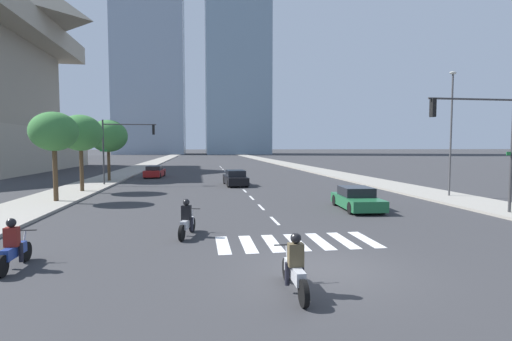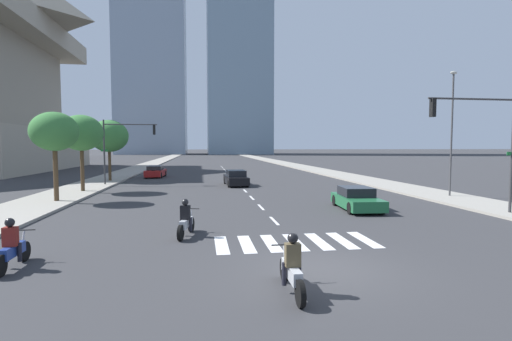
# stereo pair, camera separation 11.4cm
# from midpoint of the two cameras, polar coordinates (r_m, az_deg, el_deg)

# --- Properties ---
(ground_plane) EXTENTS (800.00, 800.00, 0.00)m
(ground_plane) POSITION_cam_midpoint_polar(r_m,az_deg,el_deg) (11.35, 10.11, -14.45)
(ground_plane) COLOR #333335
(sidewalk_east) EXTENTS (4.00, 260.00, 0.15)m
(sidewalk_east) POSITION_cam_midpoint_polar(r_m,az_deg,el_deg) (43.63, 14.03, -0.93)
(sidewalk_east) COLOR gray
(sidewalk_east) RESTS_ON ground
(sidewalk_west) EXTENTS (4.00, 260.00, 0.15)m
(sidewalk_west) POSITION_cam_midpoint_polar(r_m,az_deg,el_deg) (41.51, -21.71, -1.31)
(sidewalk_west) COLOR gray
(sidewalk_west) RESTS_ON ground
(crosswalk_near) EXTENTS (5.85, 2.48, 0.01)m
(crosswalk_near) POSITION_cam_midpoint_polar(r_m,az_deg,el_deg) (14.12, 6.19, -10.75)
(crosswalk_near) COLOR silver
(crosswalk_near) RESTS_ON ground
(lane_divider_center) EXTENTS (0.14, 50.00, 0.01)m
(lane_divider_center) POSITION_cam_midpoint_polar(r_m,az_deg,el_deg) (41.53, -3.50, -1.15)
(lane_divider_center) COLOR silver
(lane_divider_center) RESTS_ON ground
(motorcycle_lead) EXTENTS (0.70, 2.24, 1.49)m
(motorcycle_lead) POSITION_cam_midpoint_polar(r_m,az_deg,el_deg) (9.34, 5.81, -14.68)
(motorcycle_lead) COLOR black
(motorcycle_lead) RESTS_ON ground
(motorcycle_trailing) EXTENTS (0.70, 2.05, 1.49)m
(motorcycle_trailing) POSITION_cam_midpoint_polar(r_m,az_deg,el_deg) (13.03, -32.83, -9.94)
(motorcycle_trailing) COLOR black
(motorcycle_trailing) RESTS_ON ground
(motorcycle_third) EXTENTS (0.82, 2.08, 1.49)m
(motorcycle_third) POSITION_cam_midpoint_polar(r_m,az_deg,el_deg) (15.05, -10.37, -7.62)
(motorcycle_third) COLOR black
(motorcycle_third) RESTS_ON ground
(sedan_green_0) EXTENTS (2.17, 4.38, 1.24)m
(sedan_green_0) POSITION_cam_midpoint_polar(r_m,az_deg,el_deg) (21.74, 15.20, -4.23)
(sedan_green_0) COLOR #1E6038
(sedan_green_0) RESTS_ON ground
(sedan_black_1) EXTENTS (1.98, 4.76, 1.37)m
(sedan_black_1) POSITION_cam_midpoint_polar(r_m,az_deg,el_deg) (33.81, -2.97, -1.21)
(sedan_black_1) COLOR black
(sedan_black_1) RESTS_ON ground
(sedan_red_2) EXTENTS (2.06, 4.41, 1.30)m
(sedan_red_2) POSITION_cam_midpoint_polar(r_m,az_deg,el_deg) (44.00, -14.93, -0.21)
(sedan_red_2) COLOR maroon
(sedan_red_2) RESTS_ON ground
(traffic_signal_near) EXTENTS (4.99, 0.28, 6.10)m
(traffic_signal_near) POSITION_cam_midpoint_polar(r_m,az_deg,el_deg) (21.92, 31.28, 5.32)
(traffic_signal_near) COLOR #333335
(traffic_signal_near) RESTS_ON sidewalk_east
(traffic_signal_far) EXTENTS (4.88, 0.28, 5.71)m
(traffic_signal_far) POSITION_cam_midpoint_polar(r_m,az_deg,el_deg) (35.45, -19.27, 4.42)
(traffic_signal_far) COLOR #333335
(traffic_signal_far) RESTS_ON sidewalk_west
(street_lamp_east) EXTENTS (0.50, 0.24, 8.39)m
(street_lamp_east) POSITION_cam_midpoint_polar(r_m,az_deg,el_deg) (28.79, 27.71, 6.14)
(street_lamp_east) COLOR #3F3F42
(street_lamp_east) RESTS_ON sidewalk_east
(street_tree_nearest) EXTENTS (2.82, 2.82, 5.48)m
(street_tree_nearest) POSITION_cam_midpoint_polar(r_m,az_deg,el_deg) (26.19, -28.18, 5.18)
(street_tree_nearest) COLOR #4C3823
(street_tree_nearest) RESTS_ON sidewalk_west
(street_tree_second) EXTENTS (3.17, 3.17, 5.72)m
(street_tree_second) POSITION_cam_midpoint_polar(r_m,az_deg,el_deg) (31.15, -24.91, 5.17)
(street_tree_second) COLOR #4C3823
(street_tree_second) RESTS_ON sidewalk_west
(street_tree_third) EXTENTS (3.67, 3.67, 5.93)m
(street_tree_third) POSITION_cam_midpoint_polar(r_m,az_deg,el_deg) (39.44, -21.34, 4.89)
(street_tree_third) COLOR #4C3823
(street_tree_third) RESTS_ON sidewalk_west
(office_tower_center_skyline) EXTENTS (27.35, 29.15, 118.39)m
(office_tower_center_skyline) POSITION_cam_midpoint_polar(r_m,az_deg,el_deg) (179.35, -2.77, 21.62)
(office_tower_center_skyline) COLOR #7A93A8
(office_tower_center_skyline) RESTS_ON ground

